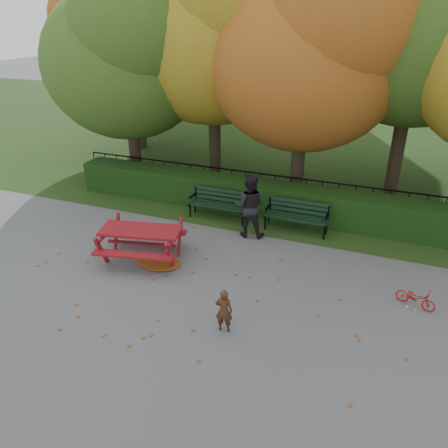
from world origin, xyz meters
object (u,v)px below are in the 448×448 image
(tree_f, at_px, (135,12))
(picnic_table, at_px, (141,236))
(tree_b, at_px, (221,22))
(adult, at_px, (249,206))
(bicycle, at_px, (416,298))
(tree_a, at_px, (130,52))
(tree_c, at_px, (317,46))
(tree_d, at_px, (439,1))
(bench_right, at_px, (297,214))
(child, at_px, (224,311))
(bench_left, at_px, (219,202))

(tree_f, height_order, picnic_table, tree_f)
(picnic_table, bearing_deg, tree_b, 79.67)
(adult, bearing_deg, tree_f, -52.23)
(tree_b, height_order, adult, tree_b)
(bicycle, bearing_deg, picnic_table, 112.90)
(tree_a, relative_size, tree_c, 0.94)
(tree_f, bearing_deg, bicycle, -35.59)
(tree_d, xyz_separation_m, picnic_table, (-6.07, -6.56, -5.32))
(bench_right, height_order, adult, adult)
(child, xyz_separation_m, bicycle, (3.54, 2.22, -0.25))
(tree_d, relative_size, child, 10.10)
(bench_right, xyz_separation_m, child, (-0.34, -4.87, -0.05))
(tree_a, xyz_separation_m, bench_right, (6.29, -1.88, -4.00))
(child, height_order, adult, adult)
(tree_a, distance_m, bicycle, 11.35)
(adult, bearing_deg, bicycle, 146.89)
(bench_left, distance_m, adult, 1.51)
(tree_c, relative_size, tree_f, 0.87)
(picnic_table, distance_m, bicycle, 6.51)
(tree_b, distance_m, tree_d, 6.37)
(tree_a, bearing_deg, picnic_table, -58.58)
(tree_c, distance_m, bench_right, 4.87)
(tree_b, distance_m, picnic_table, 7.71)
(tree_f, bearing_deg, tree_a, -62.02)
(bench_left, distance_m, bench_right, 2.40)
(bench_left, bearing_deg, tree_a, 154.24)
(tree_b, distance_m, tree_f, 5.32)
(picnic_table, bearing_deg, adult, 33.91)
(bench_right, relative_size, child, 1.90)
(tree_d, bearing_deg, adult, -132.45)
(tree_d, height_order, picnic_table, tree_d)
(tree_a, distance_m, tree_d, 9.33)
(tree_b, xyz_separation_m, bench_right, (3.54, -3.04, -4.88))
(bench_left, relative_size, bicycle, 2.15)
(bicycle, bearing_deg, adult, 86.64)
(tree_b, xyz_separation_m, tree_f, (-4.69, 2.49, 0.29))
(bench_right, xyz_separation_m, picnic_table, (-3.29, -3.03, 0.14))
(tree_f, xyz_separation_m, adult, (7.05, -6.34, -4.78))
(child, bearing_deg, tree_a, -57.55)
(tree_b, bearing_deg, tree_a, -156.95)
(tree_b, height_order, bicycle, tree_b)
(tree_c, bearing_deg, adult, -106.64)
(tree_d, distance_m, bicycle, 8.45)
(tree_a, distance_m, bench_right, 7.69)
(bench_left, bearing_deg, tree_c, 46.64)
(child, bearing_deg, tree_c, -99.56)
(tree_f, distance_m, bench_left, 9.56)
(tree_c, distance_m, child, 8.35)
(bench_right, xyz_separation_m, bicycle, (3.20, -2.64, -0.30))
(picnic_table, bearing_deg, bicycle, -9.29)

